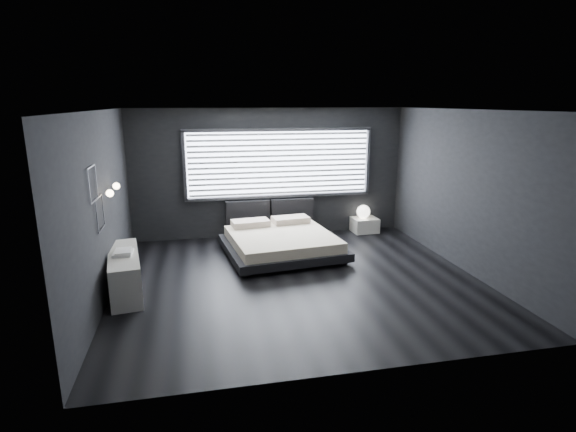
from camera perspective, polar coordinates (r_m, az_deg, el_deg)
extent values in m
plane|color=black|center=(7.67, 1.31, -8.07)|extent=(6.00, 6.00, 0.00)
plane|color=silver|center=(7.10, 1.44, 13.32)|extent=(6.00, 6.00, 0.00)
cube|color=black|center=(9.91, -2.25, 5.47)|extent=(6.00, 0.04, 2.80)
cube|color=black|center=(4.72, 8.99, -4.70)|extent=(6.00, 0.04, 2.80)
cube|color=black|center=(7.21, -22.54, 1.01)|extent=(0.04, 5.50, 2.80)
cube|color=black|center=(8.45, 21.63, 2.92)|extent=(0.04, 5.50, 2.80)
cube|color=white|center=(9.90, -1.09, 6.69)|extent=(4.00, 0.02, 1.38)
cube|color=#47474C|center=(9.70, -13.05, 6.17)|extent=(0.06, 0.08, 1.48)
cube|color=#47474C|center=(10.44, 10.09, 6.87)|extent=(0.06, 0.08, 1.48)
cube|color=#47474C|center=(9.80, -1.08, 10.90)|extent=(4.14, 0.08, 0.06)
cube|color=#47474C|center=(9.99, -1.04, 2.51)|extent=(4.14, 0.08, 0.06)
cube|color=silver|center=(9.84, -1.03, 6.64)|extent=(3.94, 0.03, 1.32)
cube|color=black|center=(9.89, -5.12, 0.50)|extent=(0.96, 0.16, 0.52)
cube|color=black|center=(10.05, 0.54, 0.78)|extent=(0.96, 0.16, 0.52)
cylinder|color=silver|center=(7.21, -22.24, 2.67)|extent=(0.10, 0.02, 0.02)
sphere|color=#FFE5B7|center=(7.20, -21.69, 2.70)|extent=(0.11, 0.11, 0.11)
cylinder|color=silver|center=(7.79, -21.48, 3.54)|extent=(0.10, 0.02, 0.02)
sphere|color=#FFE5B7|center=(7.78, -20.97, 3.57)|extent=(0.11, 0.11, 0.11)
cube|color=#47474C|center=(6.56, -23.74, 5.73)|extent=(0.01, 0.46, 0.02)
cube|color=#47474C|center=(6.63, -23.35, 1.81)|extent=(0.01, 0.46, 0.02)
cube|color=#47474C|center=(6.81, -23.17, 4.10)|extent=(0.01, 0.02, 0.46)
cube|color=#47474C|center=(6.37, -23.94, 3.39)|extent=(0.01, 0.02, 0.46)
cube|color=#47474C|center=(6.87, -22.94, 2.17)|extent=(0.01, 0.46, 0.02)
cube|color=#47474C|center=(6.98, -22.58, -1.53)|extent=(0.01, 0.46, 0.02)
cube|color=#47474C|center=(7.14, -22.43, 0.74)|extent=(0.01, 0.02, 0.46)
cube|color=#47474C|center=(6.70, -23.11, -0.16)|extent=(0.01, 0.02, 0.46)
cube|color=black|center=(7.86, -5.38, -7.26)|extent=(0.13, 0.13, 0.08)
cube|color=black|center=(8.44, 6.97, -5.77)|extent=(0.13, 0.13, 0.08)
cube|color=black|center=(9.39, -7.72, -3.71)|extent=(0.13, 0.13, 0.08)
cube|color=black|center=(9.88, 2.86, -2.68)|extent=(0.13, 0.13, 0.08)
cube|color=black|center=(8.80, -0.78, -4.01)|extent=(2.37, 2.28, 0.16)
cube|color=beige|center=(8.75, -0.79, -2.92)|extent=(2.12, 2.12, 0.19)
cube|color=beige|center=(9.29, -4.79, -0.90)|extent=(0.80, 0.50, 0.13)
cube|color=beige|center=(9.53, 0.32, -0.47)|extent=(0.80, 0.50, 0.13)
cube|color=silver|center=(10.50, 9.70, -1.12)|extent=(0.59, 0.50, 0.33)
sphere|color=white|center=(10.42, 9.55, 0.55)|extent=(0.30, 0.30, 0.30)
cube|color=silver|center=(7.54, -20.01, -6.79)|extent=(0.68, 1.64, 0.64)
cube|color=#47474C|center=(7.54, -18.29, -6.64)|extent=(0.24, 1.56, 0.62)
cube|color=white|center=(7.40, -20.21, -4.43)|extent=(0.29, 0.37, 0.04)
cube|color=white|center=(7.36, -20.18, -4.20)|extent=(0.26, 0.34, 0.03)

